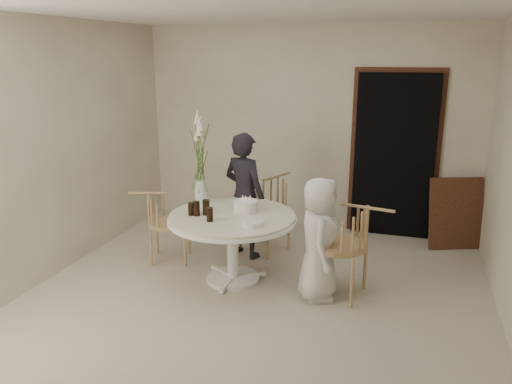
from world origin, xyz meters
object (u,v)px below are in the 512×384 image
(flower_vase, at_px, (200,160))
(table, at_px, (232,225))
(chair_far, at_px, (272,202))
(chair_left, at_px, (159,216))
(chair_right, at_px, (352,237))
(birthday_cake, at_px, (246,206))
(boy, at_px, (319,239))
(girl, at_px, (244,195))

(flower_vase, bearing_deg, table, -31.26)
(chair_far, xyz_separation_m, chair_left, (-1.12, -0.77, -0.05))
(table, height_order, chair_right, chair_right)
(table, distance_m, birthday_cake, 0.24)
(chair_right, relative_size, boy, 0.79)
(chair_right, distance_m, flower_vase, 1.82)
(birthday_cake, bearing_deg, chair_right, -7.02)
(chair_far, distance_m, boy, 1.38)
(chair_far, height_order, chair_left, chair_far)
(girl, distance_m, boy, 1.30)
(table, xyz_separation_m, boy, (0.93, -0.11, -0.01))
(table, height_order, birthday_cake, birthday_cake)
(chair_far, bearing_deg, birthday_cake, -69.84)
(flower_vase, bearing_deg, chair_far, 50.63)
(chair_far, height_order, chair_right, chair_right)
(boy, bearing_deg, chair_left, 67.14)
(chair_far, xyz_separation_m, birthday_cake, (-0.03, -0.88, 0.20))
(chair_right, height_order, chair_left, chair_right)
(birthday_cake, height_order, flower_vase, flower_vase)
(chair_left, height_order, birthday_cake, birthday_cake)
(table, xyz_separation_m, girl, (-0.10, 0.68, 0.12))
(boy, relative_size, birthday_cake, 4.88)
(birthday_cake, bearing_deg, flower_vase, 165.64)
(girl, height_order, birthday_cake, girl)
(chair_left, relative_size, boy, 0.68)
(birthday_cake, bearing_deg, girl, 110.08)
(chair_left, relative_size, birthday_cake, 3.33)
(chair_left, bearing_deg, chair_right, -114.33)
(chair_right, bearing_deg, table, -79.57)
(table, distance_m, flower_vase, 0.82)
(chair_right, distance_m, chair_left, 2.23)
(chair_right, bearing_deg, chair_left, -85.98)
(boy, bearing_deg, table, 71.13)
(chair_right, height_order, boy, boy)
(table, height_order, chair_left, chair_left)
(chair_left, height_order, boy, boy)
(table, xyz_separation_m, birthday_cake, (0.10, 0.14, 0.17))
(chair_right, distance_m, girl, 1.50)
(birthday_cake, relative_size, flower_vase, 0.24)
(flower_vase, bearing_deg, chair_right, -9.52)
(table, distance_m, chair_far, 1.03)
(girl, xyz_separation_m, boy, (1.03, -0.79, -0.13))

